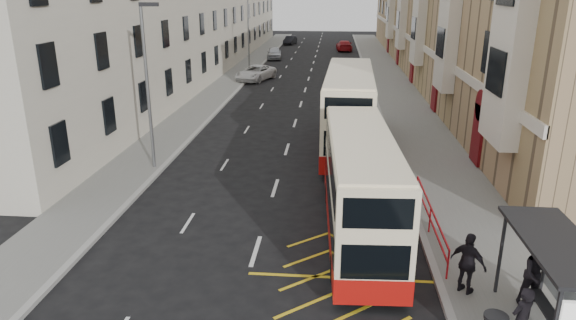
# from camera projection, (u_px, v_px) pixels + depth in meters

# --- Properties ---
(pavement_right) EXTENTS (4.00, 120.00, 0.15)m
(pavement_right) POSITION_uv_depth(u_px,v_px,m) (400.00, 100.00, 41.85)
(pavement_right) COLOR slate
(pavement_right) RESTS_ON ground
(pavement_left) EXTENTS (3.00, 120.00, 0.15)m
(pavement_left) POSITION_uv_depth(u_px,v_px,m) (214.00, 96.00, 43.17)
(pavement_left) COLOR slate
(pavement_left) RESTS_ON ground
(kerb_right) EXTENTS (0.25, 120.00, 0.15)m
(kerb_right) POSITION_uv_depth(u_px,v_px,m) (375.00, 99.00, 42.02)
(kerb_right) COLOR gray
(kerb_right) RESTS_ON ground
(kerb_left) EXTENTS (0.25, 120.00, 0.15)m
(kerb_left) POSITION_uv_depth(u_px,v_px,m) (231.00, 97.00, 43.04)
(kerb_left) COLOR gray
(kerb_left) RESTS_ON ground
(road_markings) EXTENTS (10.00, 110.00, 0.01)m
(road_markings) POSITION_uv_depth(u_px,v_px,m) (311.00, 71.00, 56.71)
(road_markings) COLOR silver
(road_markings) RESTS_ON ground
(terrace_right) EXTENTS (10.75, 79.00, 15.25)m
(terrace_right) POSITION_uv_depth(u_px,v_px,m) (455.00, 0.00, 53.40)
(terrace_right) COLOR #A3825E
(terrace_right) RESTS_ON ground
(terrace_left) EXTENTS (9.18, 79.00, 13.25)m
(terrace_left) POSITION_uv_depth(u_px,v_px,m) (190.00, 9.00, 56.24)
(terrace_left) COLOR beige
(terrace_left) RESTS_ON ground
(bus_shelter) EXTENTS (1.65, 4.25, 2.70)m
(bus_shelter) POSITION_uv_depth(u_px,v_px,m) (566.00, 275.00, 12.48)
(bus_shelter) COLOR black
(bus_shelter) RESTS_ON pavement_right
(guard_railing) EXTENTS (0.06, 6.56, 1.01)m
(guard_railing) POSITION_uv_depth(u_px,v_px,m) (430.00, 215.00, 18.86)
(guard_railing) COLOR red
(guard_railing) RESTS_ON pavement_right
(street_lamp_near) EXTENTS (0.93, 0.18, 8.00)m
(street_lamp_near) POSITION_uv_depth(u_px,v_px,m) (148.00, 78.00, 24.63)
(street_lamp_near) COLOR slate
(street_lamp_near) RESTS_ON pavement_left
(street_lamp_far) EXTENTS (0.93, 0.18, 8.00)m
(street_lamp_far) POSITION_uv_depth(u_px,v_px,m) (249.00, 30.00, 52.94)
(street_lamp_far) COLOR slate
(street_lamp_far) RESTS_ON pavement_left
(double_decker_front) EXTENTS (2.68, 9.82, 3.88)m
(double_decker_front) POSITION_uv_depth(u_px,v_px,m) (360.00, 187.00, 18.47)
(double_decker_front) COLOR #F9E9C0
(double_decker_front) RESTS_ON ground
(double_decker_rear) EXTENTS (2.93, 11.25, 4.46)m
(double_decker_rear) POSITION_uv_depth(u_px,v_px,m) (349.00, 110.00, 28.80)
(double_decker_rear) COLOR #F9E9C0
(double_decker_rear) RESTS_ON ground
(pedestrian_near) EXTENTS (0.79, 0.70, 1.81)m
(pedestrian_near) POSITION_uv_depth(u_px,v_px,m) (521.00, 320.00, 12.55)
(pedestrian_near) COLOR black
(pedestrian_near) RESTS_ON pavement_right
(pedestrian_mid) EXTENTS (1.03, 0.86, 1.92)m
(pedestrian_mid) POSITION_uv_depth(u_px,v_px,m) (537.00, 275.00, 14.45)
(pedestrian_mid) COLOR black
(pedestrian_mid) RESTS_ON pavement_right
(pedestrian_far) EXTENTS (1.15, 1.10, 1.91)m
(pedestrian_far) POSITION_uv_depth(u_px,v_px,m) (468.00, 264.00, 15.03)
(pedestrian_far) COLOR black
(pedestrian_far) RESTS_ON pavement_right
(white_van) EXTENTS (4.02, 5.80, 1.47)m
(white_van) POSITION_uv_depth(u_px,v_px,m) (256.00, 73.00, 50.84)
(white_van) COLOR white
(white_van) RESTS_ON ground
(car_silver) EXTENTS (2.25, 4.68, 1.54)m
(car_silver) POSITION_uv_depth(u_px,v_px,m) (274.00, 53.00, 65.99)
(car_silver) COLOR #B5B8BD
(car_silver) RESTS_ON ground
(car_dark) EXTENTS (2.09, 4.21, 1.33)m
(car_dark) POSITION_uv_depth(u_px,v_px,m) (290.00, 40.00, 82.99)
(car_dark) COLOR black
(car_dark) RESTS_ON ground
(car_red) EXTENTS (2.39, 5.28, 1.50)m
(car_red) POSITION_uv_depth(u_px,v_px,m) (344.00, 46.00, 74.49)
(car_red) COLOR maroon
(car_red) RESTS_ON ground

